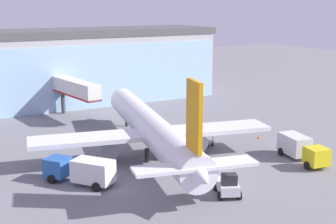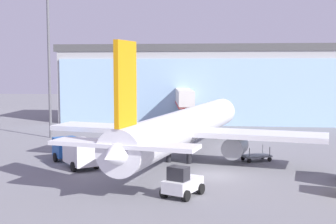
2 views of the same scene
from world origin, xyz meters
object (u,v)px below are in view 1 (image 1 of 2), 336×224
Objects in this scene: jet_bridge at (75,89)px; safety_cone_wingtip at (259,137)px; safety_cone_nose at (199,175)px; pushback_tug at (228,186)px; airplane at (151,129)px; fuel_truck at (301,148)px; baggage_cart at (203,143)px; catering_truck at (81,170)px.

safety_cone_wingtip is (16.96, -23.31, -4.43)m from jet_bridge.
safety_cone_nose is at bearing 177.63° from jet_bridge.
jet_bridge is 3.47× the size of pushback_tug.
jet_bridge is at bearing 126.04° from safety_cone_wingtip.
pushback_tug is (0.51, -13.87, -2.34)m from airplane.
fuel_truck is at bearing -48.31° from pushback_tug.
baggage_cart is 8.56m from safety_cone_wingtip.
jet_bridge is 4.00× the size of baggage_cart.
airplane is at bearing 176.22° from safety_cone_wingtip.
safety_cone_wingtip is at bearing -119.34° from catering_truck.
fuel_truck is (13.94, -10.20, -1.85)m from airplane.
safety_cone_wingtip is (15.25, 12.83, -0.70)m from pushback_tug.
fuel_truck reaches higher than safety_cone_wingtip.
catering_truck is at bearing 126.02° from airplane.
jet_bridge is 22.34m from airplane.
fuel_truck is at bearing -161.19° from jet_bridge.
airplane is at bearing 176.89° from jet_bridge.
airplane reaches higher than safety_cone_nose.
pushback_tug is (-6.73, -13.62, 0.47)m from baggage_cart.
catering_truck and fuel_truck have the same top height.
catering_truck is (-9.02, -26.38, -3.24)m from jet_bridge.
baggage_cart is (8.44, -22.52, -4.21)m from jet_bridge.
safety_cone_wingtip is (14.90, 7.58, 0.00)m from safety_cone_nose.
airplane reaches higher than baggage_cart.
jet_bridge is 23.24× the size of safety_cone_nose.
safety_cone_nose is at bearing -160.15° from airplane.
baggage_cart is (7.24, -0.25, -2.81)m from airplane.
safety_cone_nose is (11.08, -4.52, -1.19)m from catering_truck.
catering_truck is at bearing 157.83° from safety_cone_nose.
airplane is at bearing -104.17° from catering_truck.
catering_truck is 1.96× the size of pushback_tug.
pushback_tug is 6.69× the size of safety_cone_wingtip.
pushback_tug is 19.94m from safety_cone_wingtip.
safety_cone_wingtip is at bearing -27.01° from baggage_cart.
jet_bridge is 1.78× the size of catering_truck.
airplane reaches higher than safety_cone_wingtip.
fuel_truck is 2.06× the size of pushback_tug.
fuel_truck is (15.14, -32.47, -3.24)m from jet_bridge.
catering_truck reaches higher than safety_cone_nose.
jet_bridge is 24.41m from baggage_cart.
baggage_cart is (-6.70, 9.95, -0.97)m from fuel_truck.
jet_bridge is at bearing 29.10° from pushback_tug.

